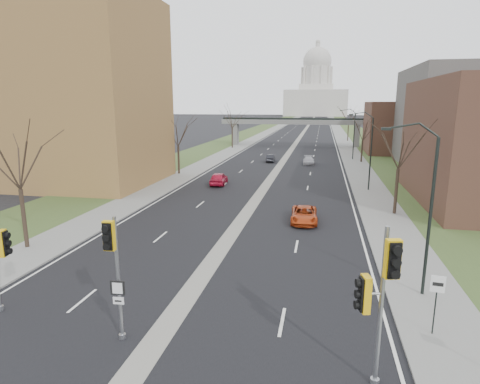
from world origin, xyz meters
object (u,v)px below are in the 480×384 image
(signal_pole_median, at_px, (113,258))
(car_right_near, at_px, (304,215))
(car_right_mid, at_px, (309,160))
(car_left_far, at_px, (271,158))
(speed_limit_sign, at_px, (437,294))
(car_left_near, at_px, (219,178))
(signal_pole_right, at_px, (379,287))

(signal_pole_median, height_order, car_right_near, signal_pole_median)
(car_right_mid, bearing_deg, car_left_far, 163.39)
(speed_limit_sign, height_order, car_left_far, speed_limit_sign)
(car_left_near, height_order, car_left_far, car_left_near)
(car_left_far, bearing_deg, signal_pole_right, 98.20)
(signal_pole_median, distance_m, speed_limit_sign, 13.29)
(car_left_near, height_order, car_right_near, car_left_near)
(signal_pole_right, height_order, car_left_far, signal_pole_right)
(signal_pole_right, distance_m, car_right_near, 20.27)
(car_left_near, relative_size, car_left_far, 1.17)
(signal_pole_median, height_order, signal_pole_right, signal_pole_right)
(signal_pole_median, height_order, car_left_near, signal_pole_median)
(car_left_far, bearing_deg, car_right_mid, 163.53)
(signal_pole_median, xyz_separation_m, signal_pole_right, (9.89, -0.77, 0.09))
(signal_pole_right, xyz_separation_m, car_left_far, (-10.45, 54.45, -3.18))
(signal_pole_right, height_order, speed_limit_sign, signal_pole_right)
(car_left_near, bearing_deg, signal_pole_right, 108.30)
(signal_pole_median, height_order, car_right_mid, signal_pole_median)
(signal_pole_right, relative_size, car_right_near, 1.26)
(speed_limit_sign, relative_size, car_right_near, 0.57)
(signal_pole_right, distance_m, car_left_far, 55.54)
(car_left_near, distance_m, car_right_mid, 21.70)
(signal_pole_right, distance_m, speed_limit_sign, 5.20)
(signal_pole_right, xyz_separation_m, car_left_near, (-14.16, 33.68, -3.05))
(car_right_near, bearing_deg, signal_pole_median, -111.72)
(speed_limit_sign, distance_m, car_right_mid, 49.51)
(car_left_near, distance_m, car_right_near, 17.70)
(car_left_far, distance_m, car_right_near, 35.44)
(signal_pole_median, distance_m, car_left_far, 53.77)
(speed_limit_sign, relative_size, car_left_near, 0.60)
(speed_limit_sign, xyz_separation_m, car_left_far, (-13.36, 50.58, -1.31))
(car_right_mid, bearing_deg, speed_limit_sign, -84.73)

